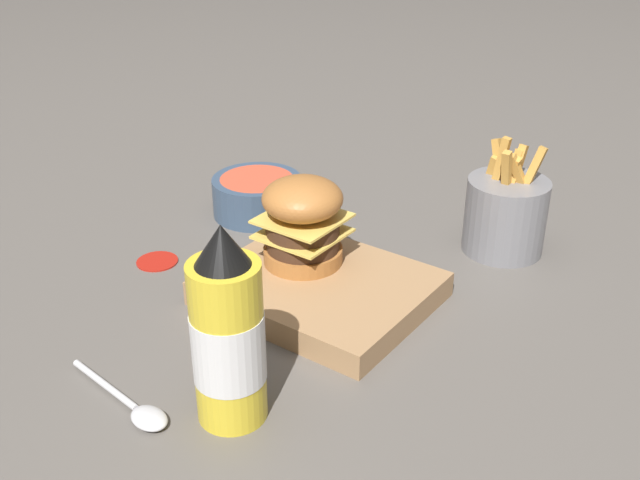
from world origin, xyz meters
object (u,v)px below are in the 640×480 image
(fries_basket, at_px, (506,213))
(ketchup_bottle, at_px, (228,336))
(burger, at_px, (303,221))
(spoon, at_px, (137,409))
(side_bowl, at_px, (257,195))
(serving_board, at_px, (320,289))

(fries_basket, bearing_deg, ketchup_bottle, 81.28)
(burger, distance_m, spoon, 0.30)
(burger, relative_size, ketchup_bottle, 0.54)
(fries_basket, relative_size, side_bowl, 1.21)
(ketchup_bottle, bearing_deg, spoon, 36.22)
(burger, relative_size, fries_basket, 0.69)
(ketchup_bottle, relative_size, fries_basket, 1.28)
(burger, height_order, ketchup_bottle, ketchup_bottle)
(fries_basket, distance_m, side_bowl, 0.36)
(burger, bearing_deg, serving_board, 153.26)
(ketchup_bottle, relative_size, side_bowl, 1.55)
(serving_board, distance_m, burger, 0.08)
(ketchup_bottle, distance_m, spoon, 0.12)
(fries_basket, relative_size, spoon, 1.06)
(serving_board, relative_size, spoon, 1.66)
(fries_basket, bearing_deg, side_bowl, 17.47)
(serving_board, height_order, side_bowl, side_bowl)
(serving_board, distance_m, spoon, 0.27)
(spoon, bearing_deg, fries_basket, 81.01)
(serving_board, distance_m, ketchup_bottle, 0.23)
(serving_board, xyz_separation_m, burger, (0.04, -0.02, 0.07))
(serving_board, xyz_separation_m, ketchup_bottle, (-0.05, 0.21, 0.07))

